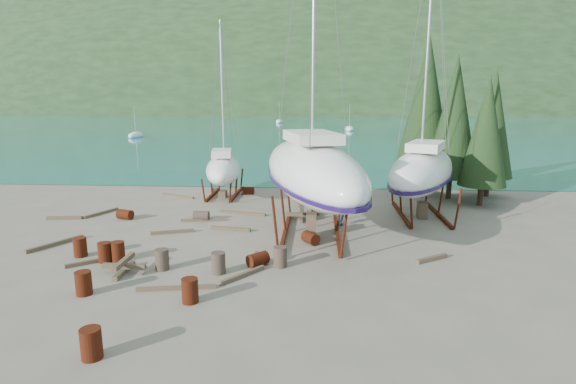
# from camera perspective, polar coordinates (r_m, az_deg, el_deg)

# --- Properties ---
(ground) EXTENTS (600.00, 600.00, 0.00)m
(ground) POSITION_cam_1_polar(r_m,az_deg,el_deg) (21.47, -4.81, -7.36)
(ground) COLOR #666050
(ground) RESTS_ON ground
(bay_water) EXTENTS (700.00, 700.00, 0.00)m
(bay_water) POSITION_cam_1_polar(r_m,az_deg,el_deg) (335.13, 3.32, 10.62)
(bay_water) COLOR #187078
(bay_water) RESTS_ON ground
(far_hill) EXTENTS (800.00, 360.00, 110.00)m
(far_hill) POSITION_cam_1_polar(r_m,az_deg,el_deg) (340.13, 3.32, 10.64)
(far_hill) COLOR #1C3018
(far_hill) RESTS_ON ground
(far_house_left) EXTENTS (6.60, 5.60, 5.60)m
(far_house_left) POSITION_cam_1_polar(r_m,az_deg,el_deg) (219.36, -13.15, 10.46)
(far_house_left) COLOR beige
(far_house_left) RESTS_ON ground
(far_house_center) EXTENTS (6.60, 5.60, 5.60)m
(far_house_center) POSITION_cam_1_polar(r_m,az_deg,el_deg) (211.35, -2.53, 10.71)
(far_house_center) COLOR beige
(far_house_center) RESTS_ON ground
(far_house_right) EXTENTS (6.60, 5.60, 5.60)m
(far_house_right) POSITION_cam_1_polar(r_m,az_deg,el_deg) (211.79, 11.28, 10.50)
(far_house_right) COLOR beige
(far_house_right) RESTS_ON ground
(cypress_near_right) EXTENTS (3.60, 3.60, 10.00)m
(cypress_near_right) POSITION_cam_1_polar(r_m,az_deg,el_deg) (33.41, 20.36, 8.96)
(cypress_near_right) COLOR black
(cypress_near_right) RESTS_ON ground
(cypress_mid_right) EXTENTS (3.06, 3.06, 8.50)m
(cypress_mid_right) POSITION_cam_1_polar(r_m,az_deg,el_deg) (32.02, 23.84, 7.03)
(cypress_mid_right) COLOR black
(cypress_mid_right) RESTS_ON ground
(cypress_back_left) EXTENTS (4.14, 4.14, 11.50)m
(cypress_back_left) POSITION_cam_1_polar(r_m,az_deg,el_deg) (34.94, 17.13, 10.70)
(cypress_back_left) COLOR black
(cypress_back_left) RESTS_ON ground
(cypress_far_right) EXTENTS (3.24, 3.24, 9.00)m
(cypress_far_right) POSITION_cam_1_polar(r_m,az_deg,el_deg) (35.33, 24.54, 7.81)
(cypress_far_right) COLOR black
(cypress_far_right) RESTS_ON ground
(moored_boat_left) EXTENTS (2.00, 5.00, 6.05)m
(moored_boat_left) POSITION_cam_1_polar(r_m,az_deg,el_deg) (86.88, -18.77, 6.82)
(moored_boat_left) COLOR white
(moored_boat_left) RESTS_ON ground
(moored_boat_mid) EXTENTS (2.00, 5.00, 6.05)m
(moored_boat_mid) POSITION_cam_1_polar(r_m,az_deg,el_deg) (100.50, 7.79, 7.94)
(moored_boat_mid) COLOR white
(moored_boat_mid) RESTS_ON ground
(moored_boat_far) EXTENTS (2.00, 5.00, 6.05)m
(moored_boat_far) POSITION_cam_1_polar(r_m,az_deg,el_deg) (130.69, -1.11, 8.92)
(moored_boat_far) COLOR white
(moored_boat_far) RESTS_ON ground
(large_sailboat_near) EXTENTS (7.28, 13.98, 21.12)m
(large_sailboat_near) POSITION_cam_1_polar(r_m,az_deg,el_deg) (23.13, 3.03, 2.75)
(large_sailboat_near) COLOR white
(large_sailboat_near) RESTS_ON ground
(large_sailboat_far) EXTENTS (7.11, 11.31, 17.29)m
(large_sailboat_far) POSITION_cam_1_polar(r_m,az_deg,el_deg) (28.00, 16.70, 2.67)
(large_sailboat_far) COLOR white
(large_sailboat_far) RESTS_ON ground
(small_sailboat_shore) EXTENTS (3.61, 7.99, 12.31)m
(small_sailboat_shore) POSITION_cam_1_polar(r_m,az_deg,el_deg) (32.81, -8.22, 2.92)
(small_sailboat_shore) COLOR white
(small_sailboat_shore) RESTS_ON ground
(worker) EXTENTS (0.48, 0.68, 1.79)m
(worker) POSITION_cam_1_polar(r_m,az_deg,el_deg) (25.41, 6.85, -2.25)
(worker) COLOR navy
(worker) RESTS_ON ground
(drum_0) EXTENTS (0.58, 0.58, 0.88)m
(drum_0) POSITION_cam_1_polar(r_m,az_deg,el_deg) (18.27, -24.53, -10.48)
(drum_0) COLOR #5C220F
(drum_0) RESTS_ON ground
(drum_2) EXTENTS (1.01, 0.81, 0.58)m
(drum_2) POSITION_cam_1_polar(r_m,az_deg,el_deg) (28.31, -19.99, -2.70)
(drum_2) COLOR #5C220F
(drum_2) RESTS_ON ground
(drum_3) EXTENTS (0.58, 0.58, 0.88)m
(drum_3) POSITION_cam_1_polar(r_m,az_deg,el_deg) (14.09, -23.72, -17.20)
(drum_3) COLOR #5C220F
(drum_3) RESTS_ON ground
(drum_4) EXTENTS (0.93, 0.65, 0.58)m
(drum_4) POSITION_cam_1_polar(r_m,az_deg,el_deg) (33.56, -5.11, 0.18)
(drum_4) COLOR #5C220F
(drum_4) RESTS_ON ground
(drum_5) EXTENTS (0.58, 0.58, 0.88)m
(drum_5) POSITION_cam_1_polar(r_m,az_deg,el_deg) (19.24, -1.00, -8.24)
(drum_5) COLOR #2D2823
(drum_5) RESTS_ON ground
(drum_6) EXTENTS (0.98, 1.05, 0.58)m
(drum_6) POSITION_cam_1_polar(r_m,az_deg,el_deg) (22.25, 2.88, -5.85)
(drum_6) COLOR #5C220F
(drum_6) RESTS_ON ground
(drum_7) EXTENTS (0.58, 0.58, 0.88)m
(drum_7) POSITION_cam_1_polar(r_m,az_deg,el_deg) (16.45, -12.34, -12.12)
(drum_7) COLOR #5C220F
(drum_7) RESTS_ON ground
(drum_8) EXTENTS (0.58, 0.58, 0.88)m
(drum_8) POSITION_cam_1_polar(r_m,az_deg,el_deg) (22.51, -24.88, -6.36)
(drum_8) COLOR #5C220F
(drum_8) RESTS_ON ground
(drum_9) EXTENTS (0.88, 0.59, 0.58)m
(drum_9) POSITION_cam_1_polar(r_m,az_deg,el_deg) (26.80, -10.95, -2.98)
(drum_9) COLOR #2D2823
(drum_9) RESTS_ON ground
(drum_10) EXTENTS (0.58, 0.58, 0.88)m
(drum_10) POSITION_cam_1_polar(r_m,az_deg,el_deg) (21.35, -22.23, -7.10)
(drum_10) COLOR #5C220F
(drum_10) RESTS_ON ground
(drum_11) EXTENTS (0.65, 0.92, 0.58)m
(drum_11) POSITION_cam_1_polar(r_m,az_deg,el_deg) (27.84, 3.64, -2.23)
(drum_11) COLOR #2D2823
(drum_11) RESTS_ON ground
(drum_12) EXTENTS (1.03, 1.03, 0.58)m
(drum_12) POSITION_cam_1_polar(r_m,az_deg,el_deg) (19.45, -3.85, -8.51)
(drum_12) COLOR #5C220F
(drum_12) RESTS_ON ground
(drum_14) EXTENTS (0.58, 0.58, 0.88)m
(drum_14) POSITION_cam_1_polar(r_m,az_deg,el_deg) (21.24, -20.77, -7.08)
(drum_14) COLOR #5C220F
(drum_14) RESTS_ON ground
(drum_16) EXTENTS (0.58, 0.58, 0.88)m
(drum_16) POSITION_cam_1_polar(r_m,az_deg,el_deg) (19.66, -15.72, -8.26)
(drum_16) COLOR #2D2823
(drum_16) RESTS_ON ground
(drum_17) EXTENTS (0.58, 0.58, 0.88)m
(drum_17) POSITION_cam_1_polar(r_m,az_deg,el_deg) (18.79, -8.83, -8.89)
(drum_17) COLOR #2D2823
(drum_17) RESTS_ON ground
(timber_0) EXTENTS (2.69, 1.33, 0.14)m
(timber_0) POSITION_cam_1_polar(r_m,az_deg,el_deg) (33.60, -13.81, -0.49)
(timber_0) COLOR brown
(timber_0) RESTS_ON ground
(timber_1) EXTENTS (1.57, 1.11, 0.19)m
(timber_1) POSITION_cam_1_polar(r_m,az_deg,el_deg) (21.01, 17.81, -8.07)
(timber_1) COLOR brown
(timber_1) RESTS_ON ground
(timber_2) EXTENTS (2.03, 0.45, 0.19)m
(timber_2) POSITION_cam_1_polar(r_m,az_deg,el_deg) (29.72, -26.52, -2.96)
(timber_2) COLOR brown
(timber_2) RESTS_ON ground
(timber_3) EXTENTS (2.94, 0.64, 0.15)m
(timber_3) POSITION_cam_1_polar(r_m,az_deg,el_deg) (17.70, -13.96, -11.73)
(timber_3) COLOR brown
(timber_3) RESTS_ON ground
(timber_4) EXTENTS (2.18, 0.88, 0.17)m
(timber_4) POSITION_cam_1_polar(r_m,az_deg,el_deg) (24.69, -14.44, -4.92)
(timber_4) COLOR brown
(timber_4) RESTS_ON ground
(timber_5) EXTENTS (1.57, 1.94, 0.16)m
(timber_5) POSITION_cam_1_polar(r_m,az_deg,el_deg) (18.41, -5.80, -10.45)
(timber_5) COLOR brown
(timber_5) RESTS_ON ground
(timber_6) EXTENTS (0.81, 1.92, 0.19)m
(timber_6) POSITION_cam_1_polar(r_m,az_deg,el_deg) (30.39, 1.08, -1.38)
(timber_6) COLOR brown
(timber_6) RESTS_ON ground
(timber_7) EXTENTS (0.59, 1.55, 0.17)m
(timber_7) POSITION_cam_1_polar(r_m,az_deg,el_deg) (20.12, -3.71, -8.42)
(timber_7) COLOR brown
(timber_7) RESTS_ON ground
(timber_8) EXTENTS (2.23, 0.55, 0.19)m
(timber_8) POSITION_cam_1_polar(r_m,az_deg,el_deg) (24.61, -7.31, -4.67)
(timber_8) COLOR brown
(timber_8) RESTS_ON ground
(timber_9) EXTENTS (0.67, 2.08, 0.15)m
(timber_9) POSITION_cam_1_polar(r_m,az_deg,el_deg) (35.24, -9.67, 0.26)
(timber_9) COLOR brown
(timber_9) RESTS_ON ground
(timber_10) EXTENTS (2.97, 0.90, 0.16)m
(timber_10) POSITION_cam_1_polar(r_m,az_deg,el_deg) (27.90, -5.82, -2.67)
(timber_10) COLOR brown
(timber_10) RESTS_ON ground
(timber_11) EXTENTS (2.52, 0.55, 0.15)m
(timber_11) POSITION_cam_1_polar(r_m,az_deg,el_deg) (26.69, -10.75, -3.51)
(timber_11) COLOR brown
(timber_11) RESTS_ON ground
(timber_12) EXTENTS (1.65, 1.33, 0.17)m
(timber_12) POSITION_cam_1_polar(r_m,az_deg,el_deg) (21.48, -23.91, -8.13)
(timber_12) COLOR brown
(timber_12) RESTS_ON ground
(timber_14) EXTENTS (1.55, 2.62, 0.18)m
(timber_14) POSITION_cam_1_polar(r_m,az_deg,el_deg) (24.76, -27.45, -5.85)
(timber_14) COLOR brown
(timber_14) RESTS_ON ground
(timber_17) EXTENTS (1.18, 2.38, 0.16)m
(timber_17) POSITION_cam_1_polar(r_m,az_deg,el_deg) (30.09, -22.63, -2.47)
(timber_17) COLOR brown
(timber_17) RESTS_ON ground
(timber_pile_fore) EXTENTS (1.80, 1.80, 0.60)m
(timber_pile_fore) POSITION_cam_1_polar(r_m,az_deg,el_deg) (19.80, -20.10, -8.83)
(timber_pile_fore) COLOR brown
(timber_pile_fore) RESTS_ON ground
(timber_pile_aft) EXTENTS (1.80, 1.80, 0.60)m
(timber_pile_aft) POSITION_cam_1_polar(r_m,az_deg,el_deg) (26.58, 1.73, -2.87)
(timber_pile_aft) COLOR brown
(timber_pile_aft) RESTS_ON ground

